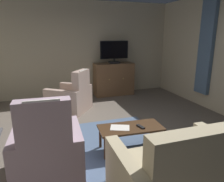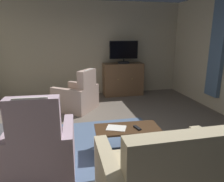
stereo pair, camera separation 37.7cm
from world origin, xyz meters
TOP-DOWN VIEW (x-y plane):
  - ground_plane at (0.00, 0.00)m, footprint 6.33×7.06m
  - wall_back at (0.00, 3.28)m, footprint 6.33×0.10m
  - curtain_panel_far at (2.81, 1.16)m, footprint 0.10×0.44m
  - rug_central at (-0.36, 0.04)m, footprint 2.51×1.90m
  - tv_cabinet at (1.00, 2.93)m, footprint 1.20×0.50m
  - television at (1.00, 2.88)m, footprint 0.86×0.20m
  - coffee_table at (0.20, -0.27)m, footprint 1.05×0.52m
  - tv_remote at (0.34, -0.34)m, footprint 0.09×0.18m
  - folded_newspaper at (0.02, -0.26)m, footprint 0.36×0.32m
  - sofa_floral at (0.29, -1.43)m, footprint 1.43×0.89m
  - armchair_in_far_corner at (-0.46, 1.89)m, footprint 1.21×1.20m
  - armchair_near_window at (-1.09, -0.56)m, footprint 0.91×0.87m
  - cat at (-1.31, 0.81)m, footprint 0.24×0.64m

SIDE VIEW (x-z plane):
  - ground_plane at x=0.00m, z-range -0.04..0.00m
  - rug_central at x=-0.36m, z-range 0.00..0.01m
  - cat at x=-1.31m, z-range -0.01..0.18m
  - armchair_in_far_corner at x=-0.46m, z-range -0.20..0.84m
  - sofa_floral at x=0.29m, z-range -0.16..0.82m
  - coffee_table at x=0.20m, z-range 0.15..0.56m
  - armchair_near_window at x=-1.09m, z-range -0.23..0.94m
  - folded_newspaper at x=0.02m, z-range 0.40..0.41m
  - tv_remote at x=0.34m, z-range 0.40..0.43m
  - tv_cabinet at x=1.00m, z-range -0.02..0.96m
  - television at x=1.00m, z-range 1.01..1.67m
  - wall_back at x=0.00m, z-range 0.00..2.79m
  - curtain_panel_far at x=2.81m, z-range 0.36..2.70m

